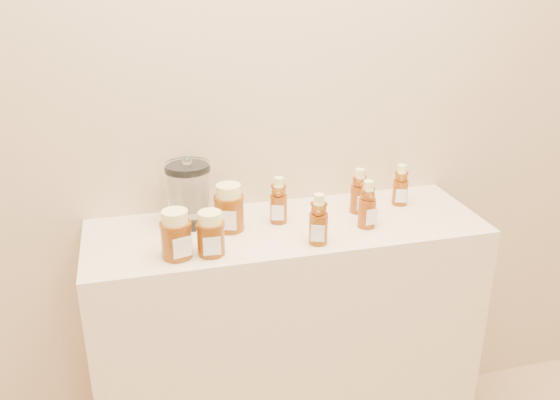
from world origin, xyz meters
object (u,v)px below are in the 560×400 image
object	(u,v)px
glass_canister	(189,191)
bear_bottle_back_left	(279,197)
honey_jar_left	(176,234)
bear_bottle_front_left	(319,216)
display_table	(287,349)

from	to	relation	value
glass_canister	bear_bottle_back_left	bearing A→B (deg)	-12.13
bear_bottle_back_left	honey_jar_left	world-z (taller)	bear_bottle_back_left
bear_bottle_back_left	bear_bottle_front_left	world-z (taller)	bear_bottle_front_left
display_table	bear_bottle_back_left	distance (m)	0.53
glass_canister	honey_jar_left	bearing A→B (deg)	-106.27
bear_bottle_back_left	honey_jar_left	size ratio (longest dim) A/B	1.21
display_table	bear_bottle_back_left	bearing A→B (deg)	117.86
display_table	glass_canister	size ratio (longest dim) A/B	5.73
honey_jar_left	glass_canister	bearing A→B (deg)	57.90
display_table	glass_canister	distance (m)	0.63
display_table	bear_bottle_back_left	xyz separation A→B (m)	(-0.02, 0.04, 0.53)
honey_jar_left	display_table	bearing A→B (deg)	2.65
honey_jar_left	glass_canister	distance (m)	0.22
display_table	honey_jar_left	xyz separation A→B (m)	(-0.34, -0.11, 0.52)
honey_jar_left	glass_canister	world-z (taller)	glass_canister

